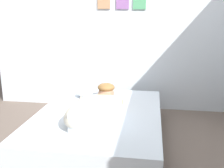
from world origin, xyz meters
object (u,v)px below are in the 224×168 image
bed (99,126)px  coffee_cup (114,100)px  dog (79,114)px  cell_phone (86,121)px  person_lying (100,107)px  pillow (96,93)px

bed → coffee_cup: (0.12, 0.33, 0.21)m
dog → cell_phone: 0.13m
person_lying → cell_phone: 0.22m
person_lying → coffee_cup: size_ratio=7.36×
person_lying → dog: (-0.16, -0.22, -0.00)m
bed → pillow: bearing=105.6°
bed → cell_phone: size_ratio=13.71×
dog → cell_phone: dog is taller
pillow → cell_phone: bearing=-84.9°
dog → coffee_cup: size_ratio=4.60×
cell_phone → coffee_cup: bearing=72.6°
pillow → cell_phone: (0.07, -0.81, -0.05)m
dog → coffee_cup: 0.73m
pillow → cell_phone: 0.82m
pillow → dog: bearing=-88.6°
pillow → cell_phone: size_ratio=3.71×
bed → cell_phone: 0.34m
bed → person_lying: size_ratio=2.09×
dog → person_lying: bearing=53.3°
coffee_cup → dog: bearing=-109.8°
pillow → dog: 0.88m
pillow → dog: (0.02, -0.87, 0.05)m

